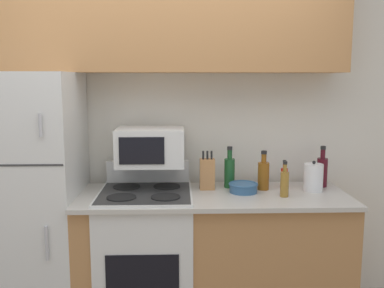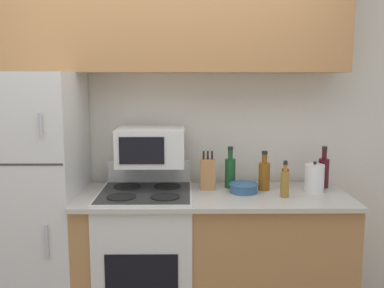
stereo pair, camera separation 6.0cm
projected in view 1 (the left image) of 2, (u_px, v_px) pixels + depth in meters
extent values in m
cube|color=silver|center=(163.00, 134.00, 3.27)|extent=(8.00, 0.05, 2.55)
cube|color=#B27A47|center=(213.00, 258.00, 3.02)|extent=(1.85, 0.64, 0.88)
cube|color=#BCB7AD|center=(214.00, 196.00, 2.93)|extent=(1.85, 0.68, 0.03)
cube|color=silver|center=(27.00, 200.00, 2.94)|extent=(0.72, 0.68, 1.73)
cube|color=#383838|center=(5.00, 165.00, 2.56)|extent=(0.70, 0.01, 0.01)
cylinder|color=#B7B7BC|center=(40.00, 125.00, 2.51)|extent=(0.02, 0.02, 0.14)
cylinder|color=#B7B7BC|center=(47.00, 243.00, 2.62)|extent=(0.02, 0.02, 0.22)
cube|color=#B27A47|center=(161.00, 20.00, 2.96)|extent=(2.56, 0.34, 0.71)
cube|color=silver|center=(146.00, 256.00, 2.98)|extent=(0.64, 0.64, 0.93)
cube|color=black|center=(143.00, 280.00, 2.67)|extent=(0.46, 0.01, 0.33)
cube|color=#2D2D2D|center=(145.00, 193.00, 2.91)|extent=(0.61, 0.61, 0.01)
cube|color=silver|center=(148.00, 171.00, 3.20)|extent=(0.61, 0.06, 0.16)
cylinder|color=black|center=(121.00, 197.00, 2.77)|extent=(0.19, 0.19, 0.01)
cylinder|color=black|center=(166.00, 197.00, 2.78)|extent=(0.19, 0.19, 0.01)
cylinder|color=black|center=(127.00, 187.00, 3.05)|extent=(0.19, 0.19, 0.01)
cylinder|color=black|center=(167.00, 186.00, 3.06)|extent=(0.19, 0.19, 0.01)
cube|color=silver|center=(151.00, 146.00, 3.00)|extent=(0.47, 0.36, 0.26)
cube|color=black|center=(142.00, 151.00, 2.82)|extent=(0.30, 0.01, 0.18)
cube|color=#B27A47|center=(207.00, 174.00, 3.04)|extent=(0.11, 0.08, 0.22)
cylinder|color=black|center=(203.00, 155.00, 3.01)|extent=(0.01, 0.01, 0.06)
cylinder|color=black|center=(207.00, 155.00, 3.02)|extent=(0.01, 0.01, 0.06)
cylinder|color=black|center=(212.00, 155.00, 3.02)|extent=(0.01, 0.01, 0.06)
cylinder|color=#335B84|center=(243.00, 188.00, 2.97)|extent=(0.19, 0.19, 0.06)
torus|color=#335B84|center=(243.00, 184.00, 2.96)|extent=(0.20, 0.20, 0.01)
cylinder|color=olive|center=(284.00, 184.00, 2.85)|extent=(0.06, 0.06, 0.17)
cylinder|color=olive|center=(285.00, 168.00, 2.84)|extent=(0.03, 0.03, 0.05)
cylinder|color=black|center=(285.00, 163.00, 2.83)|extent=(0.03, 0.03, 0.02)
cylinder|color=#194C23|center=(229.00, 173.00, 3.10)|extent=(0.08, 0.08, 0.21)
cylinder|color=#194C23|center=(230.00, 154.00, 3.08)|extent=(0.03, 0.03, 0.07)
cylinder|color=black|center=(230.00, 148.00, 3.07)|extent=(0.04, 0.04, 0.02)
cylinder|color=brown|center=(263.00, 176.00, 3.03)|extent=(0.08, 0.08, 0.20)
cylinder|color=brown|center=(264.00, 158.00, 3.01)|extent=(0.04, 0.04, 0.06)
cylinder|color=black|center=(264.00, 152.00, 3.01)|extent=(0.04, 0.04, 0.02)
cylinder|color=red|center=(284.00, 178.00, 3.10)|extent=(0.05, 0.05, 0.14)
cylinder|color=red|center=(284.00, 165.00, 3.09)|extent=(0.02, 0.02, 0.04)
cylinder|color=black|center=(285.00, 161.00, 3.09)|extent=(0.02, 0.03, 0.02)
cylinder|color=#470F19|center=(322.00, 172.00, 3.12)|extent=(0.08, 0.08, 0.21)
cylinder|color=#470F19|center=(323.00, 154.00, 3.10)|extent=(0.03, 0.03, 0.07)
cylinder|color=black|center=(323.00, 148.00, 3.09)|extent=(0.04, 0.04, 0.02)
cylinder|color=white|center=(313.00, 177.00, 3.00)|extent=(0.13, 0.13, 0.19)
sphere|color=black|center=(314.00, 162.00, 2.98)|extent=(0.02, 0.02, 0.02)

